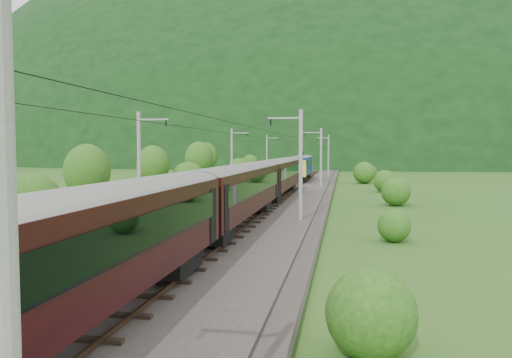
# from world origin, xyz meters

# --- Properties ---
(ground) EXTENTS (600.00, 600.00, 0.00)m
(ground) POSITION_xyz_m (0.00, 0.00, 0.00)
(ground) COLOR #2A561B
(ground) RESTS_ON ground
(railbed) EXTENTS (14.00, 220.00, 0.30)m
(railbed) POSITION_xyz_m (0.00, 10.00, 0.15)
(railbed) COLOR #38332D
(railbed) RESTS_ON ground
(track_left) EXTENTS (2.40, 220.00, 0.27)m
(track_left) POSITION_xyz_m (-2.40, 10.00, 0.37)
(track_left) COLOR brown
(track_left) RESTS_ON railbed
(track_right) EXTENTS (2.40, 220.00, 0.27)m
(track_right) POSITION_xyz_m (2.40, 10.00, 0.37)
(track_right) COLOR brown
(track_right) RESTS_ON railbed
(catenary_left) EXTENTS (2.54, 192.28, 8.00)m
(catenary_left) POSITION_xyz_m (-6.12, 32.00, 4.50)
(catenary_left) COLOR gray
(catenary_left) RESTS_ON railbed
(catenary_right) EXTENTS (2.54, 192.28, 8.00)m
(catenary_right) POSITION_xyz_m (6.12, 32.00, 4.50)
(catenary_right) COLOR gray
(catenary_right) RESTS_ON railbed
(overhead_wires) EXTENTS (4.83, 198.00, 0.03)m
(overhead_wires) POSITION_xyz_m (0.00, 10.00, 7.10)
(overhead_wires) COLOR black
(overhead_wires) RESTS_ON ground
(mountain_main) EXTENTS (504.00, 360.00, 244.00)m
(mountain_main) POSITION_xyz_m (0.00, 260.00, 0.00)
(mountain_main) COLOR black
(mountain_main) RESTS_ON ground
(mountain_ridge) EXTENTS (336.00, 280.00, 132.00)m
(mountain_ridge) POSITION_xyz_m (-120.00, 300.00, 0.00)
(mountain_ridge) COLOR black
(mountain_ridge) RESTS_ON ground
(train) EXTENTS (2.73, 129.61, 4.74)m
(train) POSITION_xyz_m (2.40, -14.17, 3.28)
(train) COLOR black
(train) RESTS_ON ground
(hazard_post_near) EXTENTS (0.18, 0.18, 1.69)m
(hazard_post_near) POSITION_xyz_m (-0.22, 20.55, 1.14)
(hazard_post_near) COLOR red
(hazard_post_near) RESTS_ON railbed
(hazard_post_far) EXTENTS (0.16, 0.16, 1.45)m
(hazard_post_far) POSITION_xyz_m (0.54, 23.44, 1.03)
(hazard_post_far) COLOR red
(hazard_post_far) RESTS_ON railbed
(signal) EXTENTS (0.22, 0.22, 1.96)m
(signal) POSITION_xyz_m (-3.48, 34.12, 1.45)
(signal) COLOR black
(signal) RESTS_ON railbed
(vegetation_left) EXTENTS (12.92, 144.15, 6.80)m
(vegetation_left) POSITION_xyz_m (-13.93, 20.96, 2.87)
(vegetation_left) COLOR #1B4B14
(vegetation_left) RESTS_ON ground
(vegetation_right) EXTENTS (6.95, 101.13, 3.11)m
(vegetation_right) POSITION_xyz_m (12.99, 24.34, 1.27)
(vegetation_right) COLOR #1B4B14
(vegetation_right) RESTS_ON ground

